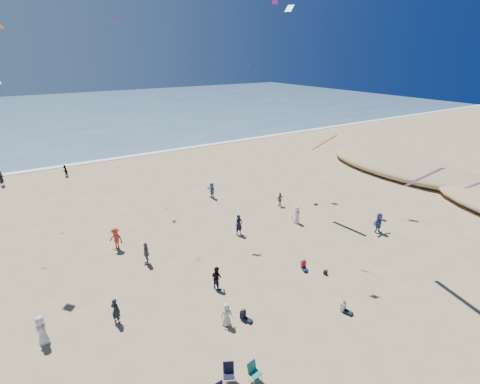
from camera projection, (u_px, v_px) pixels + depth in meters
ocean at (40, 115)px, 91.92m from camera, size 220.00×100.00×0.06m
surf_line at (85, 163)px, 52.73m from camera, size 220.00×1.20×0.08m
standing_flyers at (193, 225)px, 32.01m from camera, size 28.13×35.32×1.90m
seated_group at (257, 301)px, 23.07m from camera, size 21.21×25.05×0.84m
chair_cluster at (235, 380)px, 17.39m from camera, size 2.66×1.52×1.00m
navy_bag at (325, 272)px, 26.46m from camera, size 0.28×0.18×0.34m
kites_aloft at (260, 56)px, 26.69m from camera, size 42.97×41.08×29.25m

